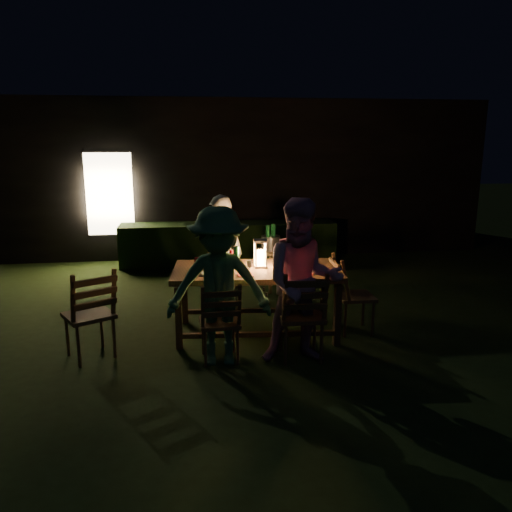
{
  "coord_description": "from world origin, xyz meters",
  "views": [
    {
      "loc": [
        -1.26,
        -5.9,
        2.4
      ],
      "look_at": [
        -0.43,
        0.23,
        0.95
      ],
      "focal_mm": 35.0,
      "sensor_mm": 36.0,
      "label": 1
    }
  ],
  "objects": [
    {
      "name": "napkin_right",
      "position": [
        0.07,
        -0.36,
        0.86
      ],
      "size": [
        0.18,
        0.14,
        0.01
      ],
      "primitive_type": "cube",
      "color": "red",
      "rests_on": "dining_table"
    },
    {
      "name": "chair_far_right",
      "position": [
        0.15,
        0.71,
        0.3
      ],
      "size": [
        0.52,
        0.55,
        1.0
      ],
      "rotation": [
        0.0,
        0.0,
        2.97
      ],
      "color": "#452F17",
      "rests_on": "ground"
    },
    {
      "name": "wineglass_e",
      "position": [
        -0.58,
        -0.31,
        0.94
      ],
      "size": [
        0.06,
        0.06,
        0.18
      ],
      "primitive_type": null,
      "color": "silver",
      "rests_on": "dining_table"
    },
    {
      "name": "ice_bucket",
      "position": [
        -0.01,
        1.62,
        0.82
      ],
      "size": [
        0.3,
        0.3,
        0.22
      ],
      "primitive_type": "cylinder",
      "color": "#A5A8AD",
      "rests_on": "side_table"
    },
    {
      "name": "bottle_bucket_b",
      "position": [
        0.04,
        1.66,
        0.87
      ],
      "size": [
        0.07,
        0.07,
        0.32
      ],
      "primitive_type": "cylinder",
      "color": "#0F471E",
      "rests_on": "side_table"
    },
    {
      "name": "wineglass_a",
      "position": [
        -0.74,
        0.28,
        0.94
      ],
      "size": [
        0.06,
        0.06,
        0.18
      ],
      "primitive_type": null,
      "color": "#59070F",
      "rests_on": "dining_table"
    },
    {
      "name": "wineglass_b",
      "position": [
        -1.19,
        -0.08,
        0.94
      ],
      "size": [
        0.06,
        0.06,
        0.18
      ],
      "primitive_type": null,
      "color": "#59070F",
      "rests_on": "dining_table"
    },
    {
      "name": "phone",
      "position": [
        -1.1,
        -0.27,
        0.85
      ],
      "size": [
        0.14,
        0.07,
        0.01
      ],
      "primitive_type": "cube",
      "color": "black",
      "rests_on": "dining_table"
    },
    {
      "name": "chair_spare",
      "position": [
        -2.39,
        -0.49,
        0.33
      ],
      "size": [
        0.68,
        0.69,
        1.09
      ],
      "rotation": [
        0.0,
        0.0,
        0.52
      ],
      "color": "#452F17",
      "rests_on": "ground"
    },
    {
      "name": "plate_near_left",
      "position": [
        -1.02,
        -0.2,
        0.86
      ],
      "size": [
        0.25,
        0.25,
        0.01
      ],
      "primitive_type": "cylinder",
      "color": "white",
      "rests_on": "dining_table"
    },
    {
      "name": "plate_near_right",
      "position": [
        -0.03,
        -0.27,
        0.86
      ],
      "size": [
        0.25,
        0.25,
        0.01
      ],
      "primitive_type": "cylinder",
      "color": "white",
      "rests_on": "dining_table"
    },
    {
      "name": "plate_far_left",
      "position": [
        -0.99,
        0.24,
        0.86
      ],
      "size": [
        0.25,
        0.25,
        0.01
      ],
      "primitive_type": "cylinder",
      "color": "white",
      "rests_on": "dining_table"
    },
    {
      "name": "dining_table",
      "position": [
        -0.46,
        -0.02,
        0.77
      ],
      "size": [
        2.11,
        1.17,
        0.85
      ],
      "rotation": [
        0.0,
        0.0,
        -0.08
      ],
      "color": "#452F17",
      "rests_on": "ground"
    },
    {
      "name": "chair_end",
      "position": [
        0.77,
        -0.12,
        0.31
      ],
      "size": [
        0.5,
        0.47,
        1.02
      ],
      "rotation": [
        0.0,
        0.0,
        -1.59
      ],
      "color": "#452F17",
      "rests_on": "ground"
    },
    {
      "name": "chair_far_left",
      "position": [
        -0.85,
        0.78,
        0.27
      ],
      "size": [
        0.46,
        0.48,
        0.9
      ],
      "rotation": [
        0.0,
        0.0,
        3.0
      ],
      "color": "#452F17",
      "rests_on": "ground"
    },
    {
      "name": "wineglass_d",
      "position": [
        0.17,
        0.11,
        0.94
      ],
      "size": [
        0.06,
        0.06,
        0.18
      ],
      "primitive_type": null,
      "color": "#59070F",
      "rests_on": "dining_table"
    },
    {
      "name": "garden_envelope",
      "position": [
        -0.01,
        6.15,
        1.58
      ],
      "size": [
        40.0,
        40.0,
        3.2
      ],
      "color": "black",
      "rests_on": "ground"
    },
    {
      "name": "person_house_side",
      "position": [
        -0.84,
        0.83,
        0.84
      ],
      "size": [
        0.64,
        0.45,
        1.68
      ],
      "primitive_type": "imported",
      "rotation": [
        0.0,
        0.0,
        3.06
      ],
      "color": "white",
      "rests_on": "ground"
    },
    {
      "name": "wineglass_c",
      "position": [
        -0.18,
        -0.32,
        0.94
      ],
      "size": [
        0.06,
        0.06,
        0.18
      ],
      "primitive_type": null,
      "color": "#59070F",
      "rests_on": "dining_table"
    },
    {
      "name": "bottle_table",
      "position": [
        -0.71,
        0.0,
        0.99
      ],
      "size": [
        0.07,
        0.07,
        0.28
      ],
      "primitive_type": "cylinder",
      "color": "#0F471E",
      "rests_on": "dining_table"
    },
    {
      "name": "side_table",
      "position": [
        -0.01,
        1.62,
        0.63
      ],
      "size": [
        0.53,
        0.53,
        0.71
      ],
      "color": "olive",
      "rests_on": "ground"
    },
    {
      "name": "bottle_bucket_a",
      "position": [
        -0.06,
        1.58,
        0.87
      ],
      "size": [
        0.07,
        0.07,
        0.32
      ],
      "primitive_type": "cylinder",
      "color": "#0F471E",
      "rests_on": "side_table"
    },
    {
      "name": "person_opp_right",
      "position": [
        -0.07,
        -0.87,
        0.9
      ],
      "size": [
        0.93,
        0.75,
        1.81
      ],
      "primitive_type": "imported",
      "rotation": [
        0.0,
        0.0,
        -0.08
      ],
      "color": "#BF839E",
      "rests_on": "ground"
    },
    {
      "name": "chair_near_left",
      "position": [
        -0.97,
        -0.75,
        0.29
      ],
      "size": [
        0.45,
        0.48,
        0.96
      ],
      "rotation": [
        0.0,
        0.0,
        0.05
      ],
      "color": "#452F17",
      "rests_on": "ground"
    },
    {
      "name": "person_opp_left",
      "position": [
        -0.97,
        -0.8,
        0.86
      ],
      "size": [
        1.16,
        0.73,
        1.73
      ],
      "primitive_type": "imported",
      "rotation": [
        0.0,
        0.0,
        -0.08
      ],
      "color": "#3A7544",
      "rests_on": "ground"
    },
    {
      "name": "plate_far_right",
      "position": [
        0.01,
        0.17,
        0.86
      ],
      "size": [
        0.25,
        0.25,
        0.01
      ],
      "primitive_type": "cylinder",
      "color": "white",
      "rests_on": "dining_table"
    },
    {
      "name": "napkin_left",
      "position": [
        -0.63,
        -0.33,
        0.86
      ],
      "size": [
        0.18,
        0.14,
        0.01
      ],
      "primitive_type": "cube",
      "color": "red",
      "rests_on": "dining_table"
    },
    {
      "name": "lantern",
      "position": [
        -0.41,
        0.03,
        1.01
      ],
      "size": [
        0.16,
        0.16,
        0.35
      ],
      "color": "white",
      "rests_on": "dining_table"
    },
    {
      "name": "chair_near_right",
      "position": [
        -0.07,
        -0.82,
        0.33
      ],
      "size": [
        0.5,
        0.54,
        1.08
      ],
      "rotation": [
        0.0,
        0.0,
        -0.05
      ],
      "color": "#452F17",
      "rests_on": "ground"
    }
  ]
}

